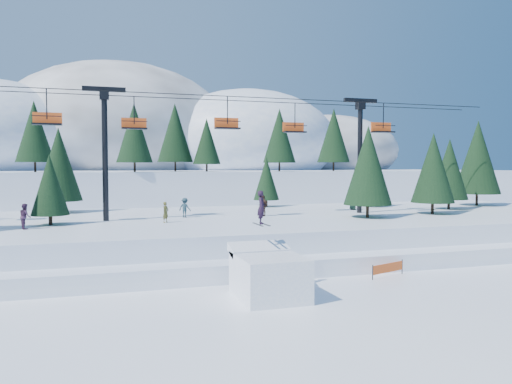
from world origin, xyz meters
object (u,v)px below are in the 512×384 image
object	(u,v)px
jump_kicker	(268,274)
chairlift	(226,135)
banner_near	(388,268)
banner_far	(409,257)

from	to	relation	value
jump_kicker	chairlift	xyz separation A→B (m)	(1.86, 16.24, 8.10)
banner_near	banner_far	bearing A→B (deg)	38.96
jump_kicker	banner_far	xyz separation A→B (m)	(11.79, 4.98, -0.68)
banner_near	chairlift	bearing A→B (deg)	115.39
chairlift	banner_near	size ratio (longest dim) A/B	17.28
jump_kicker	chairlift	distance (m)	18.25
chairlift	banner_far	bearing A→B (deg)	-48.57
jump_kicker	banner_near	world-z (taller)	jump_kicker
banner_near	banner_far	xyz separation A→B (m)	(3.32, 2.68, 0.00)
jump_kicker	banner_far	size ratio (longest dim) A/B	1.98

